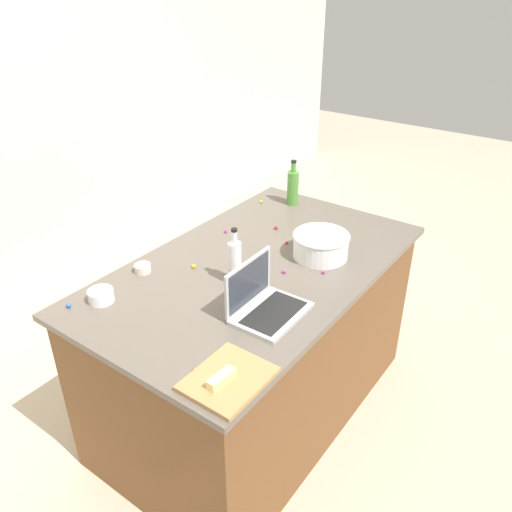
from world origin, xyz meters
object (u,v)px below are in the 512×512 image
laptop (264,303)px  ramekin_small (101,296)px  cutting_board (228,379)px  butter_stick_left (221,379)px  bottle_olive (293,187)px  ramekin_medium (143,268)px  mixing_bowl_large (321,245)px  bottle_vinegar (235,262)px

laptop → ramekin_small: laptop is taller
cutting_board → butter_stick_left: 0.05m
laptop → bottle_olive: size_ratio=1.18×
cutting_board → ramekin_small: 0.73m
bottle_olive → ramekin_medium: 1.07m
mixing_bowl_large → laptop: bearing=-175.0°
mixing_bowl_large → ramekin_small: size_ratio=2.56×
laptop → butter_stick_left: laptop is taller
laptop → ramekin_medium: size_ratio=4.10×
mixing_bowl_large → bottle_vinegar: size_ratio=1.02×
cutting_board → ramekin_medium: (0.33, 0.77, 0.01)m
laptop → cutting_board: 0.42m
mixing_bowl_large → ramekin_medium: mixing_bowl_large is taller
bottle_vinegar → laptop: bearing=-115.3°
laptop → bottle_vinegar: bottle_vinegar is taller
laptop → bottle_olive: 1.11m
cutting_board → ramekin_medium: 0.83m
cutting_board → ramekin_small: size_ratio=2.70×
butter_stick_left → ramekin_medium: bearing=64.5°
bottle_vinegar → butter_stick_left: (-0.54, -0.36, -0.07)m
ramekin_medium → ramekin_small: bearing=-172.5°
laptop → bottle_vinegar: size_ratio=1.17×
butter_stick_left → ramekin_medium: (0.36, 0.77, -0.02)m
laptop → cutting_board: size_ratio=1.09×
mixing_bowl_large → cutting_board: size_ratio=0.95×
butter_stick_left → ramekin_small: 0.74m
bottle_vinegar → ramekin_medium: size_ratio=3.50×
bottle_vinegar → cutting_board: 0.63m
bottle_vinegar → ramekin_small: 0.58m
mixing_bowl_large → ramekin_medium: bearing=136.0°
laptop → mixing_bowl_large: 0.54m
bottle_vinegar → butter_stick_left: bearing=-146.1°
mixing_bowl_large → bottle_vinegar: 0.47m
bottle_olive → ramekin_small: bottle_olive is taller
laptop → bottle_vinegar: (0.11, 0.23, 0.06)m
mixing_bowl_large → ramekin_medium: 0.85m
cutting_board → butter_stick_left: butter_stick_left is taller
bottle_olive → butter_stick_left: bearing=-156.2°
mixing_bowl_large → cutting_board: (-0.94, -0.18, -0.05)m
bottle_olive → mixing_bowl_large: bearing=-135.2°
cutting_board → butter_stick_left: size_ratio=2.63×
ramekin_medium → bottle_vinegar: bearing=-66.1°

